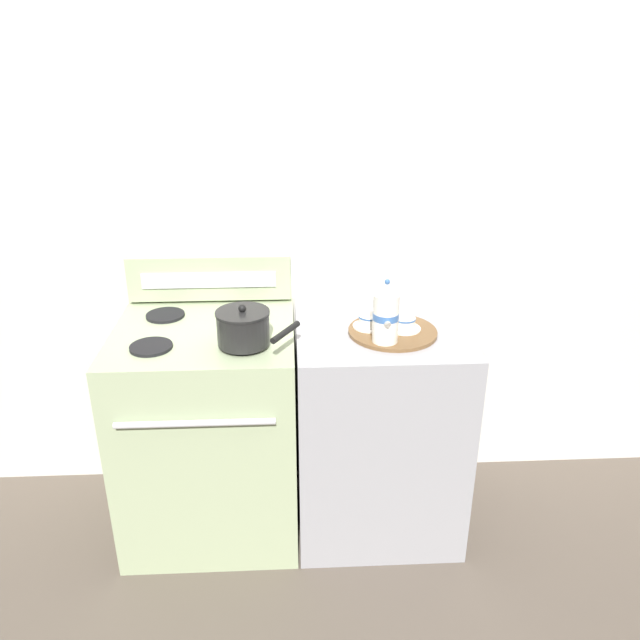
{
  "coord_description": "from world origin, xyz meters",
  "views": [
    {
      "loc": [
        0.01,
        -2.2,
        1.9
      ],
      "look_at": [
        0.11,
        -0.1,
        0.98
      ],
      "focal_mm": 35.0,
      "sensor_mm": 36.0,
      "label": 1
    }
  ],
  "objects_px": {
    "saucepan": "(244,327)",
    "creamer_jug": "(388,308)",
    "teacup_right": "(369,321)",
    "stove": "(211,429)",
    "teacup_left": "(404,323)",
    "serving_tray": "(393,332)",
    "teapot": "(386,313)"
  },
  "relations": [
    {
      "from": "saucepan",
      "to": "creamer_jug",
      "type": "xyz_separation_m",
      "value": [
        0.55,
        0.21,
        -0.02
      ]
    },
    {
      "from": "teacup_right",
      "to": "stove",
      "type": "bearing_deg",
      "value": 177.63
    },
    {
      "from": "teacup_right",
      "to": "teacup_left",
      "type": "bearing_deg",
      "value": -12.52
    },
    {
      "from": "saucepan",
      "to": "teacup_left",
      "type": "bearing_deg",
      "value": 8.72
    },
    {
      "from": "saucepan",
      "to": "teacup_right",
      "type": "relative_size",
      "value": 2.4
    },
    {
      "from": "serving_tray",
      "to": "teapot",
      "type": "distance_m",
      "value": 0.16
    },
    {
      "from": "saucepan",
      "to": "teacup_left",
      "type": "relative_size",
      "value": 2.4
    },
    {
      "from": "stove",
      "to": "teapot",
      "type": "height_order",
      "value": "teapot"
    },
    {
      "from": "saucepan",
      "to": "teacup_left",
      "type": "height_order",
      "value": "saucepan"
    },
    {
      "from": "teacup_left",
      "to": "teacup_right",
      "type": "relative_size",
      "value": 1.0
    },
    {
      "from": "serving_tray",
      "to": "teapot",
      "type": "height_order",
      "value": "teapot"
    },
    {
      "from": "creamer_jug",
      "to": "stove",
      "type": "bearing_deg",
      "value": -175.16
    },
    {
      "from": "serving_tray",
      "to": "creamer_jug",
      "type": "height_order",
      "value": "creamer_jug"
    },
    {
      "from": "saucepan",
      "to": "creamer_jug",
      "type": "height_order",
      "value": "saucepan"
    },
    {
      "from": "creamer_jug",
      "to": "serving_tray",
      "type": "bearing_deg",
      "value": -88.89
    },
    {
      "from": "stove",
      "to": "serving_tray",
      "type": "xyz_separation_m",
      "value": [
        0.73,
        -0.06,
        0.46
      ]
    },
    {
      "from": "teapot",
      "to": "serving_tray",
      "type": "bearing_deg",
      "value": 65.27
    },
    {
      "from": "teapot",
      "to": "teacup_left",
      "type": "distance_m",
      "value": 0.16
    },
    {
      "from": "teapot",
      "to": "creamer_jug",
      "type": "relative_size",
      "value": 2.93
    },
    {
      "from": "stove",
      "to": "creamer_jug",
      "type": "relative_size",
      "value": 11.15
    },
    {
      "from": "teacup_left",
      "to": "saucepan",
      "type": "bearing_deg",
      "value": -171.28
    },
    {
      "from": "teapot",
      "to": "stove",
      "type": "bearing_deg",
      "value": 166.98
    },
    {
      "from": "stove",
      "to": "teacup_right",
      "type": "xyz_separation_m",
      "value": [
        0.64,
        -0.03,
        0.49
      ]
    },
    {
      "from": "stove",
      "to": "saucepan",
      "type": "height_order",
      "value": "saucepan"
    },
    {
      "from": "teapot",
      "to": "teacup_right",
      "type": "distance_m",
      "value": 0.16
    },
    {
      "from": "stove",
      "to": "teapot",
      "type": "relative_size",
      "value": 3.8
    },
    {
      "from": "serving_tray",
      "to": "teacup_right",
      "type": "xyz_separation_m",
      "value": [
        -0.09,
        0.03,
        0.03
      ]
    },
    {
      "from": "saucepan",
      "to": "serving_tray",
      "type": "height_order",
      "value": "saucepan"
    },
    {
      "from": "teacup_left",
      "to": "teacup_right",
      "type": "xyz_separation_m",
      "value": [
        -0.13,
        0.03,
        0.0
      ]
    },
    {
      "from": "teapot",
      "to": "creamer_jug",
      "type": "xyz_separation_m",
      "value": [
        0.04,
        0.22,
        -0.07
      ]
    },
    {
      "from": "saucepan",
      "to": "serving_tray",
      "type": "xyz_separation_m",
      "value": [
        0.56,
        0.09,
        -0.07
      ]
    },
    {
      "from": "stove",
      "to": "saucepan",
      "type": "bearing_deg",
      "value": -40.88
    }
  ]
}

